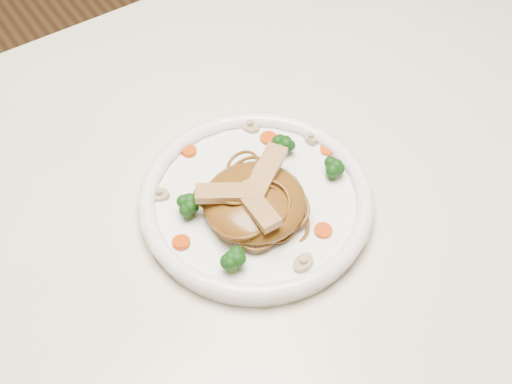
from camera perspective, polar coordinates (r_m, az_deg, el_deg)
table at (r=0.85m, az=-2.22°, el=-4.53°), size 1.20×0.80×0.75m
plate at (r=0.76m, az=0.00°, el=-1.04°), size 0.31×0.31×0.02m
noodle_mound at (r=0.73m, az=-0.13°, el=-0.85°), size 0.13×0.13×0.04m
chicken_a at (r=0.73m, az=0.88°, el=1.81°), size 0.07×0.06×0.01m
chicken_b at (r=0.71m, az=-2.56°, el=-0.09°), size 0.07×0.05×0.01m
chicken_c at (r=0.70m, az=0.05°, el=-1.21°), size 0.03×0.07×0.01m
broccoli_0 at (r=0.79m, az=2.35°, el=4.06°), size 0.03×0.03×0.03m
broccoli_1 at (r=0.73m, az=-5.90°, el=-1.25°), size 0.04×0.04×0.03m
broccoli_2 at (r=0.68m, az=-2.07°, el=-5.91°), size 0.04×0.04×0.03m
broccoli_3 at (r=0.77m, az=6.58°, el=2.00°), size 0.02×0.02×0.03m
carrot_0 at (r=0.81m, az=1.08°, el=4.70°), size 0.02×0.02×0.00m
carrot_1 at (r=0.72m, az=-6.49°, el=-4.34°), size 0.02×0.02×0.00m
carrot_2 at (r=0.80m, az=6.20°, el=3.68°), size 0.02×0.02×0.00m
carrot_3 at (r=0.80m, az=-5.81°, el=3.55°), size 0.02×0.02×0.00m
carrot_4 at (r=0.72m, az=5.82°, el=-3.32°), size 0.02×0.02×0.00m
mushroom_0 at (r=0.70m, az=4.10°, el=-6.14°), size 0.03×0.03×0.01m
mushroom_1 at (r=0.81m, az=4.77°, el=4.62°), size 0.02×0.02×0.01m
mushroom_2 at (r=0.76m, az=-8.33°, el=-0.24°), size 0.03×0.03×0.01m
mushroom_3 at (r=0.82m, az=-0.52°, el=5.74°), size 0.03×0.03×0.01m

